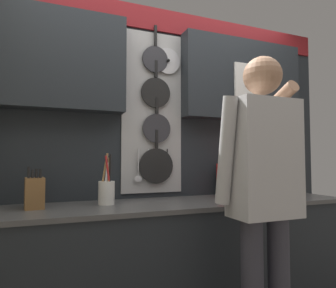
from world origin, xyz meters
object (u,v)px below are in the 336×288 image
(microwave, at_px, (252,180))
(person, at_px, (263,182))
(utensil_crock, at_px, (107,191))
(knife_block, at_px, (34,193))

(microwave, height_order, person, person)
(microwave, relative_size, person, 0.26)
(utensil_crock, height_order, person, person)
(microwave, distance_m, person, 0.80)
(knife_block, xyz_separation_m, person, (1.20, -0.67, 0.08))
(knife_block, relative_size, person, 0.15)
(utensil_crock, bearing_deg, person, -41.23)
(knife_block, distance_m, utensil_crock, 0.45)
(microwave, xyz_separation_m, person, (-0.43, -0.67, 0.04))
(knife_block, bearing_deg, person, -28.95)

